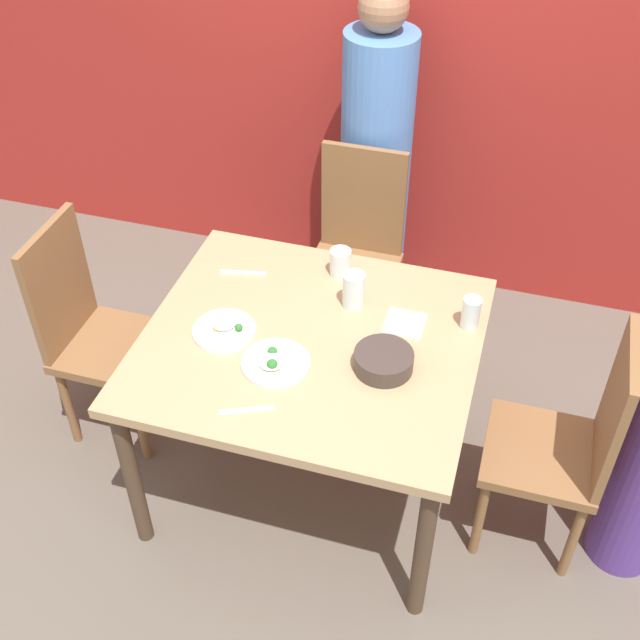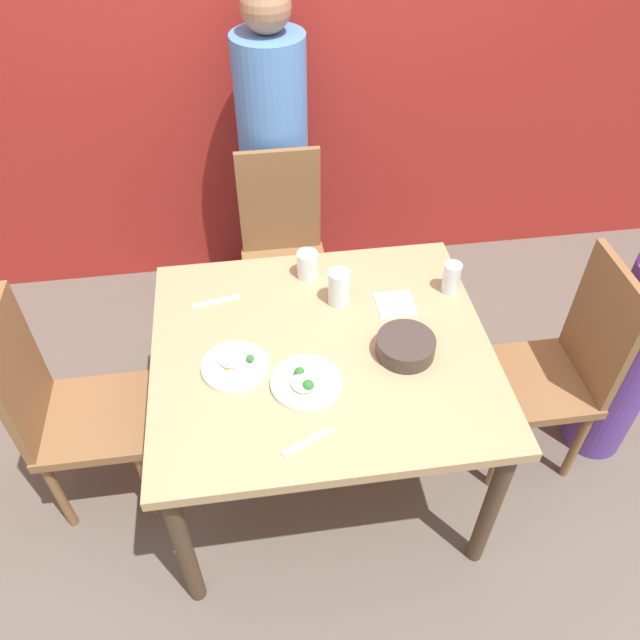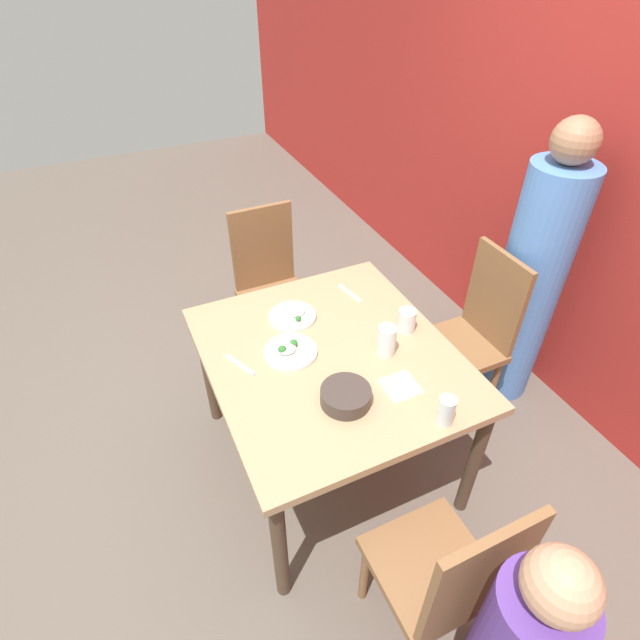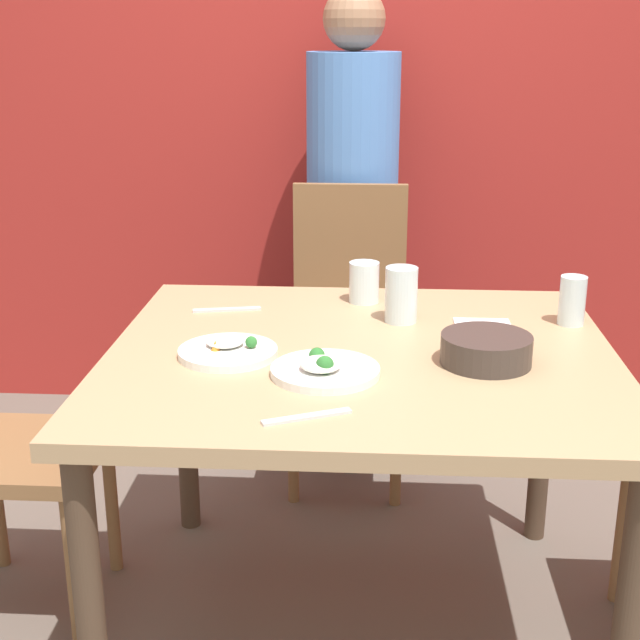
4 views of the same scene
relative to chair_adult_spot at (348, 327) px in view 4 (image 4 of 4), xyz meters
name	(u,v)px [view 4 (image 4 of 4)]	position (x,y,z in m)	size (l,w,h in m)	color
ground_plane	(357,625)	(0.06, -0.87, -0.52)	(10.00, 10.00, 0.00)	#60564C
wall_back	(371,63)	(0.06, 0.61, 0.83)	(10.00, 0.06, 2.70)	#A82823
dining_table	(361,385)	(0.06, -0.87, 0.15)	(1.18, 1.05, 0.76)	tan
chair_adult_spot	(348,327)	(0.00, 0.00, 0.00)	(0.40, 0.40, 0.98)	brown
person_adult	(352,239)	(0.00, 0.33, 0.23)	(0.32, 0.32, 1.61)	#5184D1
bowl_curry	(486,349)	(0.34, -0.94, 0.27)	(0.20, 0.20, 0.07)	#3D332D
plate_rice_adult	(228,350)	(-0.25, -0.93, 0.25)	(0.23, 0.23, 0.05)	white
plate_rice_child	(324,369)	(-0.02, -1.04, 0.25)	(0.24, 0.24, 0.06)	white
glass_water_tall	(401,295)	(0.15, -0.65, 0.31)	(0.08, 0.08, 0.14)	silver
glass_water_short	(365,282)	(0.06, -0.48, 0.29)	(0.08, 0.08, 0.11)	silver
glass_water_center	(572,301)	(0.58, -0.64, 0.30)	(0.07, 0.07, 0.12)	silver
napkin_folded	(484,328)	(0.36, -0.70, 0.24)	(0.14, 0.14, 0.01)	white
fork_steel	(227,309)	(-0.31, -0.59, 0.24)	(0.18, 0.06, 0.01)	silver
spoon_steel	(307,417)	(-0.04, -1.26, 0.24)	(0.17, 0.09, 0.01)	silver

